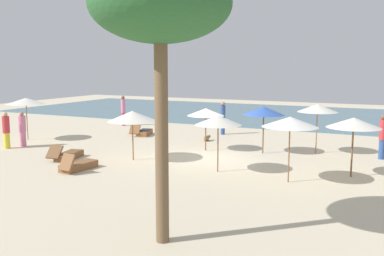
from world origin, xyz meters
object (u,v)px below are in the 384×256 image
(umbrella_4, at_px, (290,122))
(person_2, at_px, (6,130))
(umbrella_7, at_px, (318,108))
(lounger_2, at_px, (144,132))
(umbrella_6, at_px, (26,101))
(lounger_1, at_px, (68,155))
(lounger_3, at_px, (78,166))
(person_4, at_px, (223,117))
(palm_0, at_px, (160,7))
(person_0, at_px, (22,129))
(umbrella_8, at_px, (264,111))
(umbrella_1, at_px, (132,116))
(person_1, at_px, (123,110))
(umbrella_0, at_px, (354,123))
(person_3, at_px, (383,136))
(umbrella_3, at_px, (206,112))
(umbrella_5, at_px, (218,120))
(dog, at_px, (207,138))

(umbrella_4, relative_size, person_2, 1.29)
(umbrella_7, distance_m, lounger_2, 9.96)
(umbrella_6, relative_size, lounger_2, 1.25)
(lounger_1, xyz_separation_m, lounger_3, (1.68, -1.33, 0.00))
(lounger_3, relative_size, person_4, 0.89)
(palm_0, bearing_deg, umbrella_6, 147.19)
(lounger_2, distance_m, person_0, 6.54)
(umbrella_4, height_order, umbrella_8, umbrella_4)
(umbrella_1, distance_m, person_1, 10.70)
(umbrella_1, bearing_deg, palm_0, -51.95)
(umbrella_8, bearing_deg, umbrella_0, -33.21)
(umbrella_0, distance_m, lounger_1, 11.50)
(umbrella_1, bearing_deg, umbrella_6, 167.74)
(umbrella_6, xyz_separation_m, person_3, (17.25, 3.08, -1.08))
(umbrella_3, distance_m, umbrella_6, 9.87)
(umbrella_5, distance_m, palm_0, 7.35)
(umbrella_6, xyz_separation_m, person_4, (8.72, 6.26, -1.10))
(person_2, relative_size, person_4, 0.93)
(lounger_1, xyz_separation_m, person_1, (-3.82, 9.58, 0.86))
(umbrella_8, height_order, lounger_1, umbrella_8)
(umbrella_7, bearing_deg, umbrella_1, -144.23)
(umbrella_6, height_order, lounger_2, umbrella_6)
(umbrella_4, bearing_deg, palm_0, -102.66)
(umbrella_0, height_order, person_0, umbrella_0)
(umbrella_5, bearing_deg, umbrella_4, -6.04)
(umbrella_4, bearing_deg, umbrella_1, 175.06)
(person_1, height_order, person_3, person_1)
(umbrella_0, height_order, dog, umbrella_0)
(person_3, bearing_deg, umbrella_6, -169.89)
(lounger_1, bearing_deg, person_3, 25.98)
(umbrella_4, bearing_deg, umbrella_5, 173.96)
(dog, bearing_deg, lounger_3, -103.05)
(umbrella_6, bearing_deg, dog, 23.82)
(umbrella_4, relative_size, dog, 3.50)
(person_1, relative_size, person_2, 1.12)
(dog, bearing_deg, lounger_1, -117.94)
(lounger_1, distance_m, person_1, 10.35)
(umbrella_3, xyz_separation_m, lounger_1, (-4.50, -4.31, -1.64))
(person_3, bearing_deg, lounger_3, -145.21)
(umbrella_3, distance_m, lounger_1, 6.44)
(umbrella_4, xyz_separation_m, person_2, (-13.57, 0.09, -1.19))
(umbrella_4, xyz_separation_m, umbrella_6, (-14.54, 2.28, 0.01))
(umbrella_5, height_order, umbrella_6, umbrella_6)
(umbrella_3, distance_m, umbrella_7, 5.03)
(person_2, bearing_deg, person_1, 87.06)
(umbrella_5, distance_m, umbrella_8, 4.09)
(lounger_2, distance_m, palm_0, 15.81)
(lounger_2, xyz_separation_m, person_4, (3.94, 2.28, 0.81))
(umbrella_7, xyz_separation_m, person_3, (2.73, -0.02, -1.06))
(umbrella_0, height_order, person_2, umbrella_0)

